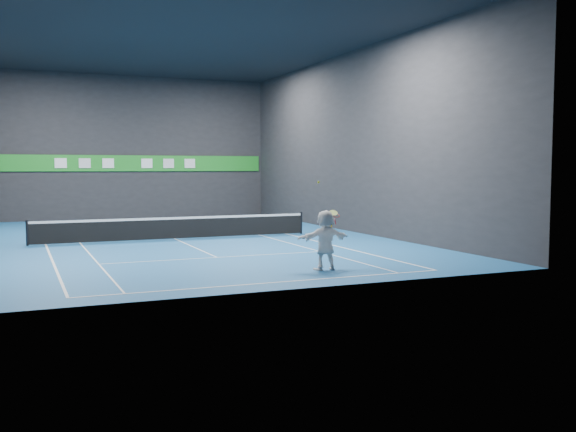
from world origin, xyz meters
name	(u,v)px	position (x,y,z in m)	size (l,w,h in m)	color
ground	(176,239)	(0.00, 0.00, 0.00)	(26.00, 26.00, 0.00)	#1A5590
ceiling	(173,36)	(0.00, 0.00, 9.00)	(26.00, 26.00, 0.00)	black
wall_back	(127,147)	(0.00, 13.00, 4.50)	(18.00, 0.10, 9.00)	#242427
wall_front	(290,118)	(0.00, -13.00, 4.50)	(18.00, 0.10, 9.00)	#242427
wall_right	(352,142)	(9.00, 0.00, 4.50)	(0.10, 26.00, 9.00)	#242427
baseline_near	(274,282)	(0.00, -11.89, 0.00)	(10.98, 0.08, 0.01)	white
baseline_far	(131,220)	(0.00, 11.89, 0.00)	(10.98, 0.08, 0.01)	white
sideline_doubles_left	(46,245)	(-5.49, 0.00, 0.00)	(0.08, 23.78, 0.01)	white
sideline_doubles_right	(288,234)	(5.49, 0.00, 0.00)	(0.08, 23.78, 0.01)	white
sideline_singles_left	(80,243)	(-4.11, 0.00, 0.00)	(0.06, 23.78, 0.01)	white
sideline_singles_right	(261,235)	(4.11, 0.00, 0.00)	(0.06, 23.78, 0.01)	white
service_line_near	(217,257)	(0.00, -6.40, 0.00)	(8.23, 0.06, 0.01)	white
service_line_far	(148,227)	(0.00, 6.40, 0.00)	(8.23, 0.06, 0.01)	white
center_service_line	(176,239)	(0.00, 0.00, 0.00)	(0.06, 12.80, 0.01)	white
player	(325,240)	(2.31, -10.44, 0.95)	(1.76, 0.56, 1.89)	white
tennis_ball	(318,182)	(2.08, -10.42, 2.77)	(0.07, 0.07, 0.07)	yellow
tennis_net	(176,227)	(0.00, 0.00, 0.54)	(12.50, 0.10, 1.07)	black
sponsor_banner	(128,163)	(0.00, 12.93, 3.50)	(17.64, 0.11, 1.00)	#1F8F27
tennis_racket	(335,217)	(2.66, -10.39, 1.67)	(0.45, 0.41, 0.67)	#B61E13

